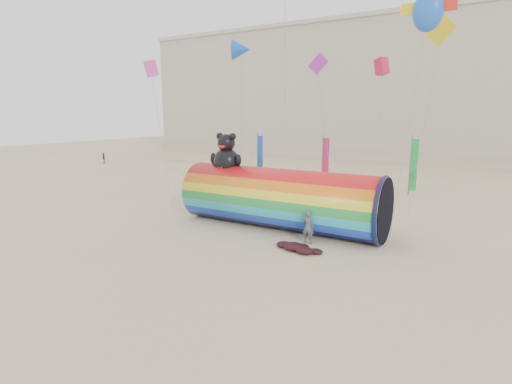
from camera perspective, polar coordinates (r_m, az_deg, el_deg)
The scene contains 7 objects.
ground at distance 23.54m, azimuth -2.93°, elevation -6.23°, with size 160.00×160.00×0.00m, color #CCB58C.
hotel_building at distance 69.19m, azimuth 10.24°, elevation 13.68°, with size 60.40×15.40×20.60m.
windsock_assembly at distance 24.71m, azimuth 3.48°, elevation -0.72°, with size 12.77×3.89×5.89m.
kite_handler at distance 22.06m, azimuth 7.46°, elevation -4.99°, with size 0.68×0.44×1.85m, color #4C4E52.
fabric_bundle at distance 21.06m, azimuth 5.94°, elevation -7.89°, with size 2.62×1.35×0.41m.
festival_banners at distance 37.30m, azimuth 10.40°, elevation 4.20°, with size 14.67×2.96×5.20m.
flying_kites at distance 27.72m, azimuth 11.18°, elevation 23.28°, with size 27.10×11.02×11.06m.
Camera 1 is at (12.48, -18.68, 7.01)m, focal length 28.00 mm.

